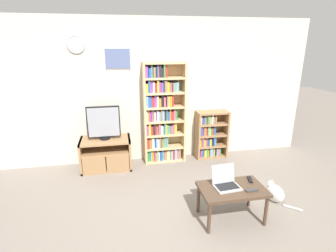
{
  "coord_description": "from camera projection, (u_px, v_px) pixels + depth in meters",
  "views": [
    {
      "loc": [
        -0.59,
        -2.71,
        2.17
      ],
      "look_at": [
        0.15,
        1.1,
        0.93
      ],
      "focal_mm": 28.0,
      "sensor_mm": 36.0,
      "label": 1
    }
  ],
  "objects": [
    {
      "name": "remote_near_laptop",
      "position": [
        252.0,
        190.0,
        3.18
      ],
      "size": [
        0.16,
        0.06,
        0.02
      ],
      "rotation": [
        0.0,
        0.0,
        1.64
      ],
      "color": "#38383A",
      "rests_on": "coffee_table"
    },
    {
      "name": "tv_stand",
      "position": [
        106.0,
        154.0,
        4.66
      ],
      "size": [
        0.87,
        0.5,
        0.55
      ],
      "color": "#9E754C",
      "rests_on": "ground_plane"
    },
    {
      "name": "coffee_table",
      "position": [
        232.0,
        192.0,
        3.27
      ],
      "size": [
        0.81,
        0.5,
        0.45
      ],
      "color": "#4C3828",
      "rests_on": "ground_plane"
    },
    {
      "name": "bookshelf_short",
      "position": [
        210.0,
        136.0,
        5.1
      ],
      "size": [
        0.61,
        0.29,
        0.92
      ],
      "color": "#9E754C",
      "rests_on": "ground_plane"
    },
    {
      "name": "television",
      "position": [
        104.0,
        123.0,
        4.51
      ],
      "size": [
        0.56,
        0.18,
        0.59
      ],
      "color": "black",
      "rests_on": "tv_stand"
    },
    {
      "name": "wall_back",
      "position": [
        150.0,
        92.0,
        4.79
      ],
      "size": [
        6.11,
        0.09,
        2.6
      ],
      "color": "beige",
      "rests_on": "ground_plane"
    },
    {
      "name": "bookshelf_tall",
      "position": [
        162.0,
        115.0,
        4.79
      ],
      "size": [
        0.76,
        0.29,
        1.85
      ],
      "color": "tan",
      "rests_on": "ground_plane"
    },
    {
      "name": "cat",
      "position": [
        274.0,
        192.0,
        3.72
      ],
      "size": [
        0.38,
        0.47,
        0.3
      ],
      "rotation": [
        0.0,
        0.0,
        0.44
      ],
      "color": "white",
      "rests_on": "ground_plane"
    },
    {
      "name": "ground_plane",
      "position": [
        173.0,
        223.0,
        3.3
      ],
      "size": [
        18.0,
        18.0,
        0.0
      ],
      "primitive_type": "plane",
      "color": "gray"
    },
    {
      "name": "laptop",
      "position": [
        225.0,
        181.0,
        3.28
      ],
      "size": [
        0.33,
        0.3,
        0.25
      ],
      "rotation": [
        0.0,
        0.0,
        0.09
      ],
      "color": "#B7BABC",
      "rests_on": "coffee_table"
    },
    {
      "name": "remote_far_from_laptop",
      "position": [
        250.0,
        179.0,
        3.43
      ],
      "size": [
        0.09,
        0.17,
        0.02
      ],
      "rotation": [
        0.0,
        0.0,
        2.86
      ],
      "color": "black",
      "rests_on": "coffee_table"
    }
  ]
}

